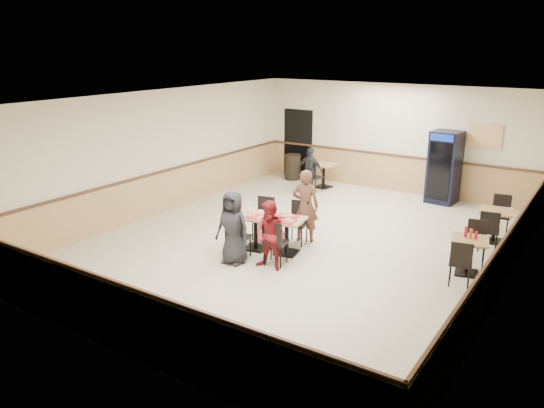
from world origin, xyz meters
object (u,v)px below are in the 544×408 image
Objects in this scene: pepsi_cooler at (444,167)px; side_table_far at (495,221)px; diner_woman_left at (233,228)px; diner_woman_right at (271,236)px; main_table at (271,228)px; side_table_near at (469,251)px; diner_man_opposite at (305,206)px; trash_bin at (293,167)px; back_table at (324,172)px; lone_diner at (310,171)px.

side_table_far is at bearing -47.95° from pepsi_cooler.
diner_woman_right is at bearing 5.71° from diner_woman_left.
main_table reaches higher than side_table_near.
diner_man_opposite is at bearing 95.88° from diner_woman_right.
trash_bin is at bearing 106.34° from main_table.
diner_man_opposite is 4.00m from side_table_far.
diner_woman_left is at bearing -170.75° from diner_woman_right.
back_table is (-1.95, 5.73, -0.19)m from diner_woman_right.
side_table_far is (0.05, 1.98, 0.02)m from side_table_near.
diner_woman_right is (0.76, 0.14, -0.05)m from diner_woman_left.
pepsi_cooler reaches higher than lone_diner.
lone_diner is 1.76× the size of side_table_far.
trash_bin is (-6.33, 4.29, -0.06)m from side_table_near.
lone_diner is at bearing 167.19° from side_table_far.
trash_bin is (-4.59, -0.04, -0.56)m from pepsi_cooler.
side_table_far is (3.16, 3.77, -0.19)m from diner_woman_right.
side_table_near is at bearing -37.92° from back_table.
diner_woman_right is 0.84× the size of diner_man_opposite.
side_table_far is 0.39× the size of pepsi_cooler.
diner_woman_right is 6.89m from trash_bin.
main_table is 5.71m from pepsi_cooler.
diner_woman_right is 1.65m from diner_man_opposite.
lone_diner is at bearing 98.52° from main_table.
trash_bin reaches higher than main_table.
side_table_far is (3.92, 3.91, -0.24)m from diner_woman_left.
diner_woman_left is 6.70m from trash_bin.
side_table_near is at bearing -34.15° from trash_bin.
diner_woman_left is at bearing -78.53° from back_table.
lone_diner reaches higher than main_table.
side_table_far is 1.01× the size of back_table.
diner_man_opposite is 2.10× the size of back_table.
main_table is 1.88× the size of trash_bin.
lone_diner is at bearing -42.22° from trash_bin.
diner_woman_left is 5.54m from side_table_far.
diner_woman_right is at bearing -67.62° from main_table.
main_table is at bearing -62.87° from trash_bin.
diner_woman_left is 0.91× the size of diner_man_opposite.
diner_man_opposite is at bearing -177.35° from side_table_near.
diner_woman_right reaches higher than back_table.
side_table_far is at bearing 28.90° from main_table.
side_table_near is (3.87, 1.93, -0.26)m from diner_woman_left.
trash_bin reaches higher than back_table.
back_table is at bearing -87.02° from diner_man_opposite.
trash_bin is (-1.27, 0.35, -0.08)m from back_table.
trash_bin is at bearing 106.49° from diner_woman_left.
pepsi_cooler is (1.37, 6.12, 0.29)m from diner_woman_right.
diner_man_opposite reaches higher than side_table_far.
side_table_near is at bearing -91.38° from side_table_far.
diner_woman_left is at bearing -135.04° from side_table_far.
lone_diner is 5.96m from side_table_near.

